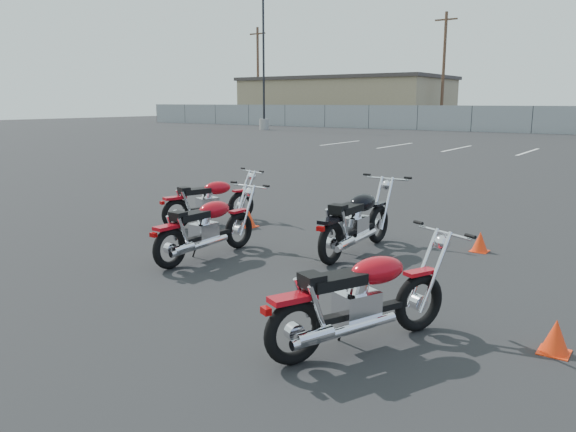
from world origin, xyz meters
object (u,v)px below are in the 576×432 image
Objects in this scene: motorcycle_second_black at (357,221)px; motorcycle_rear_red at (361,299)px; motorcycle_front_red at (210,201)px; motorcycle_third_red at (206,228)px.

motorcycle_second_black is 1.08× the size of motorcycle_rear_red.
motorcycle_second_black reaches higher than motorcycle_rear_red.
motorcycle_third_red is at bearing -48.56° from motorcycle_front_red.
motorcycle_front_red is 0.96× the size of motorcycle_third_red.
motorcycle_front_red is at bearing 131.44° from motorcycle_third_red.
motorcycle_rear_red is (3.00, -1.32, 0.01)m from motorcycle_third_red.
motorcycle_front_red is 2.09m from motorcycle_third_red.
motorcycle_third_red is 3.28m from motorcycle_rear_red.
motorcycle_third_red is at bearing 156.23° from motorcycle_rear_red.
motorcycle_rear_red is at bearing -23.77° from motorcycle_third_red.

